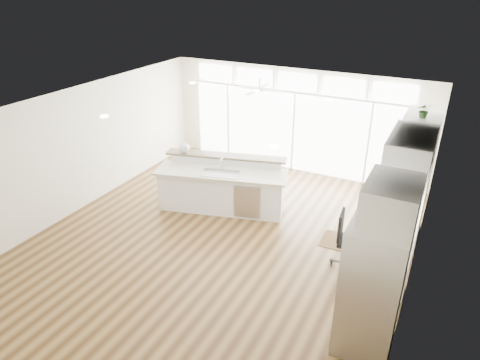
% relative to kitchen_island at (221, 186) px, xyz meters
% --- Properties ---
extents(floor, '(7.00, 8.00, 0.02)m').
position_rel_kitchen_island_xyz_m(floor, '(0.62, -1.12, -0.58)').
color(floor, '#492F16').
rests_on(floor, ground).
extents(ceiling, '(7.00, 8.00, 0.02)m').
position_rel_kitchen_island_xyz_m(ceiling, '(0.62, -1.12, 2.13)').
color(ceiling, white).
rests_on(ceiling, wall_back).
extents(wall_back, '(7.00, 0.04, 2.70)m').
position_rel_kitchen_island_xyz_m(wall_back, '(0.62, 2.88, 0.78)').
color(wall_back, '#EEE8CE').
rests_on(wall_back, floor).
extents(wall_front, '(7.00, 0.04, 2.70)m').
position_rel_kitchen_island_xyz_m(wall_front, '(0.62, -5.12, 0.78)').
color(wall_front, '#EEE8CE').
rests_on(wall_front, floor).
extents(wall_left, '(0.04, 8.00, 2.70)m').
position_rel_kitchen_island_xyz_m(wall_left, '(-2.88, -1.12, 0.78)').
color(wall_left, '#EEE8CE').
rests_on(wall_left, floor).
extents(wall_right, '(0.04, 8.00, 2.70)m').
position_rel_kitchen_island_xyz_m(wall_right, '(4.12, -1.12, 0.78)').
color(wall_right, '#EEE8CE').
rests_on(wall_right, floor).
extents(glass_wall, '(5.80, 0.06, 2.08)m').
position_rel_kitchen_island_xyz_m(glass_wall, '(0.62, 2.82, 0.48)').
color(glass_wall, white).
rests_on(glass_wall, wall_back).
extents(transom_row, '(5.90, 0.06, 0.40)m').
position_rel_kitchen_island_xyz_m(transom_row, '(0.62, 2.82, 1.81)').
color(transom_row, white).
rests_on(transom_row, wall_back).
extents(desk_window, '(0.04, 0.85, 0.85)m').
position_rel_kitchen_island_xyz_m(desk_window, '(4.08, -0.82, 0.98)').
color(desk_window, white).
rests_on(desk_window, wall_right).
extents(ceiling_fan, '(1.16, 1.16, 0.32)m').
position_rel_kitchen_island_xyz_m(ceiling_fan, '(0.12, 1.68, 1.91)').
color(ceiling_fan, white).
rests_on(ceiling_fan, ceiling).
extents(recessed_lights, '(3.40, 3.00, 0.02)m').
position_rel_kitchen_island_xyz_m(recessed_lights, '(0.62, -0.92, 2.11)').
color(recessed_lights, '#F2E0CE').
rests_on(recessed_lights, ceiling).
extents(oven_cabinet, '(0.64, 1.20, 2.50)m').
position_rel_kitchen_island_xyz_m(oven_cabinet, '(3.79, 0.68, 0.68)').
color(oven_cabinet, white).
rests_on(oven_cabinet, floor).
extents(desk_nook, '(0.72, 1.30, 0.76)m').
position_rel_kitchen_island_xyz_m(desk_nook, '(3.75, -0.82, -0.19)').
color(desk_nook, white).
rests_on(desk_nook, floor).
extents(upper_cabinets, '(0.64, 1.30, 0.64)m').
position_rel_kitchen_island_xyz_m(upper_cabinets, '(3.79, -0.82, 1.78)').
color(upper_cabinets, white).
rests_on(upper_cabinets, wall_right).
extents(refrigerator, '(0.76, 0.90, 2.00)m').
position_rel_kitchen_island_xyz_m(refrigerator, '(3.73, -2.47, 0.43)').
color(refrigerator, '#ABABAF').
rests_on(refrigerator, floor).
extents(fridge_cabinet, '(0.64, 0.90, 0.60)m').
position_rel_kitchen_island_xyz_m(fridge_cabinet, '(3.79, -2.47, 1.73)').
color(fridge_cabinet, white).
rests_on(fridge_cabinet, wall_right).
extents(framed_photos, '(0.06, 0.22, 0.80)m').
position_rel_kitchen_island_xyz_m(framed_photos, '(4.08, -0.20, 0.83)').
color(framed_photos, black).
rests_on(framed_photos, wall_right).
extents(kitchen_island, '(3.05, 1.80, 1.14)m').
position_rel_kitchen_island_xyz_m(kitchen_island, '(0.00, 0.00, 0.00)').
color(kitchen_island, white).
rests_on(kitchen_island, floor).
extents(rug, '(0.92, 0.67, 0.01)m').
position_rel_kitchen_island_xyz_m(rug, '(2.83, -0.09, -0.56)').
color(rug, '#342110').
rests_on(rug, floor).
extents(office_chair, '(0.62, 0.58, 1.10)m').
position_rel_kitchen_island_xyz_m(office_chair, '(3.09, -0.82, -0.02)').
color(office_chair, black).
rests_on(office_chair, floor).
extents(fishbowl, '(0.27, 0.27, 0.24)m').
position_rel_kitchen_island_xyz_m(fishbowl, '(-1.02, 0.13, 0.69)').
color(fishbowl, silver).
rests_on(fishbowl, kitchen_island).
extents(monitor, '(0.16, 0.51, 0.42)m').
position_rel_kitchen_island_xyz_m(monitor, '(3.67, -0.82, 0.40)').
color(monitor, black).
rests_on(monitor, desk_nook).
extents(keyboard, '(0.12, 0.29, 0.01)m').
position_rel_kitchen_island_xyz_m(keyboard, '(3.50, -0.82, 0.20)').
color(keyboard, silver).
rests_on(keyboard, desk_nook).
extents(potted_plant, '(0.26, 0.29, 0.21)m').
position_rel_kitchen_island_xyz_m(potted_plant, '(3.79, 0.68, 2.04)').
color(potted_plant, '#335424').
rests_on(potted_plant, oven_cabinet).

